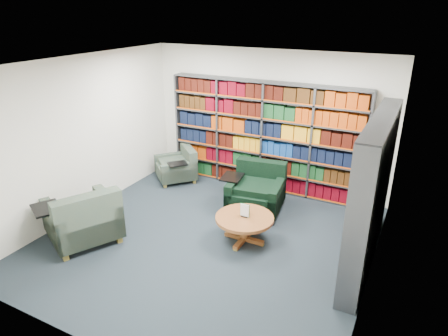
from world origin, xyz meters
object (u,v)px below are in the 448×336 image
at_px(chair_teal_left, 179,167).
at_px(chair_green_right, 257,191).
at_px(coffee_table, 244,222).
at_px(chair_teal_front, 84,221).

height_order(chair_teal_left, chair_green_right, chair_green_right).
distance_m(chair_green_right, coffee_table, 1.18).
xyz_separation_m(chair_teal_left, chair_green_right, (2.03, -0.46, 0.06)).
bearing_deg(chair_teal_front, chair_green_right, 49.49).
xyz_separation_m(chair_green_right, chair_teal_front, (-2.00, -2.34, 0.03)).
xyz_separation_m(chair_teal_left, coffee_table, (2.29, -1.60, 0.07)).
relative_size(chair_teal_front, coffee_table, 1.49).
xyz_separation_m(chair_teal_left, chair_teal_front, (0.03, -2.79, 0.09)).
xyz_separation_m(chair_teal_front, coffee_table, (2.26, 1.19, -0.03)).
distance_m(chair_green_right, chair_teal_front, 3.07).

